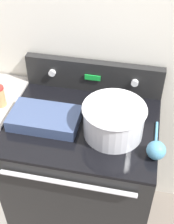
# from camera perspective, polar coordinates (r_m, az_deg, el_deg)

# --- Properties ---
(kitchen_wall) EXTENTS (8.00, 0.05, 2.50)m
(kitchen_wall) POSITION_cam_1_polar(r_m,az_deg,el_deg) (1.73, 1.72, 14.03)
(kitchen_wall) COLOR silver
(kitchen_wall) RESTS_ON ground_plane
(stove_range) EXTENTS (0.79, 0.67, 0.93)m
(stove_range) POSITION_cam_1_polar(r_m,az_deg,el_deg) (1.97, -0.68, -11.77)
(stove_range) COLOR black
(stove_range) RESTS_ON ground_plane
(control_panel) EXTENTS (0.79, 0.07, 0.19)m
(control_panel) POSITION_cam_1_polar(r_m,az_deg,el_deg) (1.79, 1.22, 6.61)
(control_panel) COLOR black
(control_panel) RESTS_ON stove_range
(mixing_bowl) EXTENTS (0.31, 0.31, 0.17)m
(mixing_bowl) POSITION_cam_1_polar(r_m,az_deg,el_deg) (1.51, 4.91, -1.28)
(mixing_bowl) COLOR silver
(mixing_bowl) RESTS_ON stove_range
(casserole_dish) EXTENTS (0.35, 0.21, 0.06)m
(casserole_dish) POSITION_cam_1_polar(r_m,az_deg,el_deg) (1.61, -7.74, -1.04)
(casserole_dish) COLOR #38476B
(casserole_dish) RESTS_ON stove_range
(ladle) EXTENTS (0.09, 0.28, 0.09)m
(ladle) POSITION_cam_1_polar(r_m,az_deg,el_deg) (1.47, 12.53, -6.71)
(ladle) COLOR teal
(ladle) RESTS_ON stove_range
(spice_jar_red_cap) EXTENTS (0.06, 0.06, 0.12)m
(spice_jar_red_cap) POSITION_cam_1_polar(r_m,az_deg,el_deg) (1.74, -15.70, 2.81)
(spice_jar_red_cap) COLOR tan
(spice_jar_red_cap) RESTS_ON side_counter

